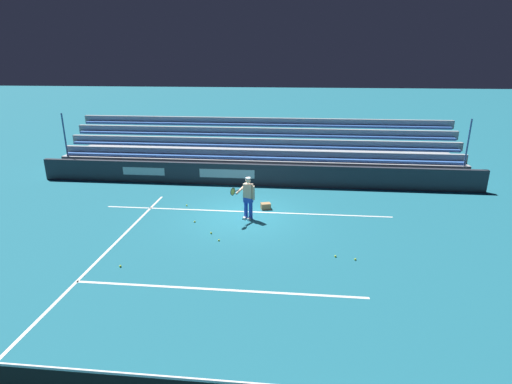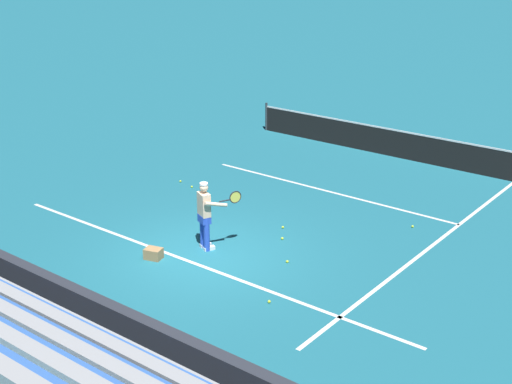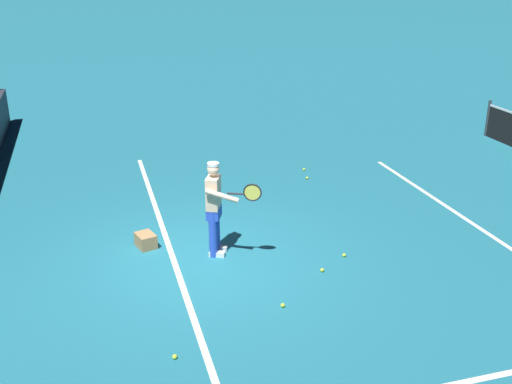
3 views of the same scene
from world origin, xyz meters
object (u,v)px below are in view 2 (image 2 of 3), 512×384
tennis_ball_far_left (192,187)px  tennis_net (395,143)px  ball_box_cardboard (153,254)px  tennis_ball_by_box (283,227)px  tennis_ball_near_player (180,181)px  tennis_ball_far_right (413,226)px  tennis_player (205,215)px  tennis_ball_stray_back (287,262)px  tennis_ball_on_baseline (282,238)px  tennis_ball_toward_net (269,302)px

tennis_ball_far_left → tennis_net: (3.40, 6.50, 0.46)m
ball_box_cardboard → tennis_ball_by_box: ball_box_cardboard is taller
tennis_ball_near_player → tennis_ball_far_right: same height
tennis_player → tennis_ball_by_box: bearing=70.6°
tennis_ball_near_player → tennis_ball_stray_back: same height
tennis_ball_on_baseline → tennis_net: 7.95m
tennis_ball_far_left → tennis_ball_stray_back: (5.23, -2.37, 0.00)m
tennis_ball_by_box → tennis_ball_near_player: bearing=168.4°
tennis_ball_on_baseline → tennis_ball_far_left: same height
tennis_ball_near_player → tennis_ball_on_baseline: same height
tennis_ball_toward_net → tennis_net: bearing=103.9°
tennis_ball_stray_back → tennis_net: 9.07m
tennis_ball_toward_net → tennis_ball_far_right: (0.59, 5.48, 0.00)m
tennis_ball_stray_back → tennis_net: bearing=101.7°
tennis_ball_near_player → tennis_ball_far_left: (0.61, -0.15, 0.00)m
tennis_ball_toward_net → tennis_net: 10.98m
tennis_ball_by_box → tennis_net: tennis_net is taller
tennis_ball_far_left → tennis_ball_near_player: bearing=166.6°
tennis_ball_far_right → tennis_net: bearing=121.9°
tennis_ball_toward_net → tennis_ball_far_right: size_ratio=1.00×
tennis_ball_on_baseline → tennis_ball_stray_back: same height
tennis_ball_near_player → tennis_ball_on_baseline: 5.20m
tennis_player → tennis_ball_far_right: tennis_player is taller
tennis_player → tennis_ball_on_baseline: bearing=53.5°
ball_box_cardboard → tennis_ball_far_right: ball_box_cardboard is taller
tennis_ball_by_box → tennis_ball_toward_net: bearing=-58.3°
tennis_ball_far_right → tennis_ball_by_box: bearing=-141.2°
ball_box_cardboard → tennis_ball_near_player: 5.34m
ball_box_cardboard → tennis_ball_far_right: (4.03, 5.47, -0.10)m
tennis_ball_on_baseline → tennis_ball_by_box: (-0.40, 0.58, 0.00)m
ball_box_cardboard → tennis_ball_on_baseline: bearing=57.1°
tennis_ball_near_player → tennis_ball_toward_net: bearing=-32.9°
tennis_ball_by_box → ball_box_cardboard: bearing=-112.4°
tennis_player → tennis_ball_by_box: 2.44m
ball_box_cardboard → tennis_ball_by_box: (1.38, 3.34, -0.10)m
tennis_ball_far_left → tennis_net: tennis_net is taller
tennis_ball_by_box → tennis_net: size_ratio=0.01×
tennis_ball_near_player → tennis_net: (4.01, 6.36, 0.46)m
tennis_ball_near_player → tennis_ball_toward_net: 7.90m
tennis_ball_by_box → tennis_ball_toward_net: size_ratio=1.00×
tennis_player → tennis_ball_far_right: (3.41, 4.29, -0.86)m
tennis_player → tennis_ball_far_right: size_ratio=25.98×
tennis_ball_by_box → tennis_net: (-0.56, 7.30, 0.46)m
tennis_player → tennis_ball_far_left: bearing=137.4°
ball_box_cardboard → tennis_ball_toward_net: bearing=-0.2°
tennis_ball_near_player → tennis_player: bearing=-39.1°
tennis_ball_stray_back → tennis_ball_far_right: (1.39, 3.71, 0.00)m
tennis_ball_by_box → tennis_ball_stray_back: (1.27, -1.57, 0.00)m
tennis_ball_far_left → tennis_ball_stray_back: size_ratio=1.00×
tennis_ball_toward_net → tennis_player: bearing=157.1°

